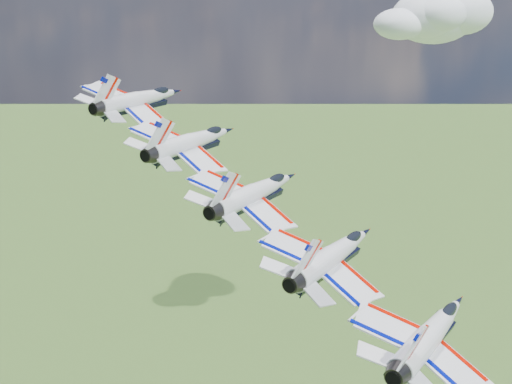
% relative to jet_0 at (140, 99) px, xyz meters
% --- Properties ---
extents(cloud_far, '(53.76, 42.24, 21.12)m').
position_rel_jet_0_xyz_m(cloud_far, '(38.72, 200.64, -2.57)').
color(cloud_far, white).
extents(jet_0, '(16.79, 19.14, 8.23)m').
position_rel_jet_0_xyz_m(jet_0, '(0.00, 0.00, 0.00)').
color(jet_0, silver).
extents(jet_1, '(16.79, 19.14, 8.23)m').
position_rel_jet_0_xyz_m(jet_1, '(8.35, -7.01, -3.12)').
color(jet_1, white).
extents(jet_2, '(16.79, 19.14, 8.23)m').
position_rel_jet_0_xyz_m(jet_2, '(16.70, -14.02, -6.24)').
color(jet_2, silver).
extents(jet_3, '(16.79, 19.14, 8.23)m').
position_rel_jet_0_xyz_m(jet_3, '(25.05, -21.04, -9.37)').
color(jet_3, white).
extents(jet_4, '(16.79, 19.14, 8.23)m').
position_rel_jet_0_xyz_m(jet_4, '(33.40, -28.05, -12.49)').
color(jet_4, white).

